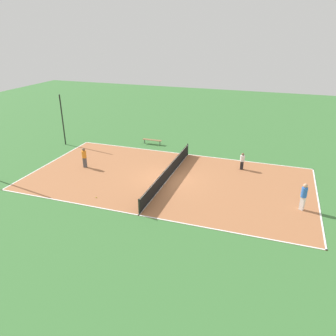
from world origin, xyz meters
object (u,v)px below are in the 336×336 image
object	(u,v)px
tennis_ball_near_net	(301,196)
fence_post_back_right	(63,120)
player_near_blue	(304,195)
player_center_orange	(84,156)
tennis_net	(168,172)
tennis_ball_right_alley	(96,197)
bench	(152,140)
player_near_white	(242,160)

from	to	relation	value
tennis_ball_near_net	fence_post_back_right	world-z (taller)	fence_post_back_right
player_near_blue	tennis_ball_near_net	size ratio (longest dim) A/B	26.33
player_center_orange	tennis_net	bearing A→B (deg)	2.53
tennis_net	fence_post_back_right	world-z (taller)	fence_post_back_right
tennis_ball_right_alley	fence_post_back_right	xyz separation A→B (m)	(8.68, 8.44, 2.35)
player_center_orange	player_near_blue	distance (m)	16.44
bench	tennis_ball_right_alley	distance (m)	11.48
tennis_ball_right_alley	tennis_ball_near_net	world-z (taller)	same
bench	tennis_ball_right_alley	world-z (taller)	bench
bench	player_center_orange	xyz separation A→B (m)	(-7.13, 3.02, 0.56)
tennis_ball_right_alley	fence_post_back_right	size ratio (longest dim) A/B	0.01
tennis_net	tennis_ball_near_net	xyz separation A→B (m)	(0.20, -9.30, -0.49)
player_near_white	bench	bearing A→B (deg)	-25.37
player_near_blue	fence_post_back_right	world-z (taller)	fence_post_back_right
tennis_net	player_center_orange	size ratio (longest dim) A/B	6.59
bench	player_near_blue	xyz separation A→B (m)	(-8.69, -13.34, 0.66)
tennis_net	tennis_ball_right_alley	distance (m)	5.65
player_center_orange	player_near_blue	xyz separation A→B (m)	(-1.55, -16.37, 0.10)
player_near_white	fence_post_back_right	size ratio (longest dim) A/B	0.29
player_near_white	fence_post_back_right	bearing A→B (deg)	-6.63
bench	tennis_ball_near_net	xyz separation A→B (m)	(-6.88, -13.36, -0.34)
player_near_white	player_near_blue	distance (m)	6.77
bench	player_near_white	size ratio (longest dim) A/B	1.38
player_near_white	tennis_ball_right_alley	bearing A→B (deg)	38.88
player_near_blue	tennis_ball_near_net	world-z (taller)	player_near_blue
player_center_orange	tennis_ball_near_net	world-z (taller)	player_center_orange
player_near_blue	tennis_net	bearing A→B (deg)	18.90
tennis_net	tennis_ball_near_net	world-z (taller)	tennis_net
fence_post_back_right	tennis_net	bearing A→B (deg)	-109.73
tennis_ball_near_net	fence_post_back_right	bearing A→B (deg)	79.11
tennis_net	bench	world-z (taller)	tennis_net
bench	player_center_orange	world-z (taller)	player_center_orange
player_near_blue	tennis_ball_near_net	bearing A→B (deg)	-61.74
player_near_white	player_center_orange	distance (m)	12.59
tennis_net	fence_post_back_right	bearing A→B (deg)	70.27
tennis_net	fence_post_back_right	xyz separation A→B (m)	(4.30, 11.99, 1.86)
player_center_orange	tennis_ball_near_net	xyz separation A→B (m)	(0.25, -16.38, -0.90)
player_near_white	tennis_ball_near_net	world-z (taller)	player_near_white
tennis_ball_near_net	player_near_white	bearing A→B (deg)	51.82
bench	player_near_white	world-z (taller)	player_near_white
player_near_white	player_near_blue	xyz separation A→B (m)	(-5.21, -4.32, 0.26)
player_near_blue	tennis_ball_near_net	xyz separation A→B (m)	(1.80, -0.01, -1.00)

